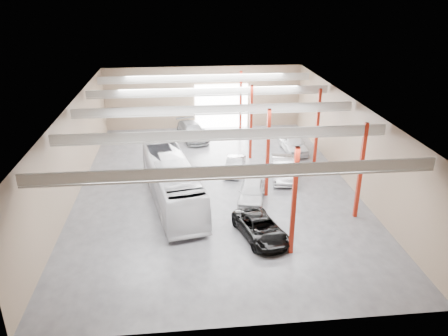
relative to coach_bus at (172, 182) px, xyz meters
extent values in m
cube|color=#444449|center=(3.50, 2.47, -1.70)|extent=(22.00, 32.00, 0.01)
cube|color=silver|center=(3.50, 2.47, 5.30)|extent=(22.00, 32.00, 0.12)
cube|color=brown|center=(3.50, 18.47, 1.80)|extent=(22.00, 0.12, 7.00)
cube|color=brown|center=(3.50, -13.53, 1.80)|extent=(22.00, 0.12, 7.00)
cube|color=brown|center=(-7.50, 2.47, 1.80)|extent=(0.12, 32.00, 7.00)
cube|color=brown|center=(14.50, 2.47, 1.80)|extent=(0.12, 32.00, 7.00)
cube|color=white|center=(5.50, 18.32, 0.80)|extent=(6.00, 0.20, 5.00)
cube|color=maroon|center=(7.30, -7.53, 1.80)|extent=(0.25, 0.25, 7.00)
cube|color=maroon|center=(7.30, 0.47, 1.80)|extent=(0.25, 0.25, 7.00)
cube|color=maroon|center=(7.30, 8.47, 1.80)|extent=(0.25, 0.25, 7.00)
cube|color=maroon|center=(7.30, 15.47, 1.80)|extent=(0.25, 0.25, 7.00)
cube|color=maroon|center=(13.00, -3.53, 1.80)|extent=(0.25, 0.25, 7.00)
cube|color=maroon|center=(13.00, 6.47, 1.80)|extent=(0.25, 0.25, 7.00)
cube|color=beige|center=(3.50, -9.53, 4.85)|extent=(21.60, 0.15, 0.60)
cube|color=beige|center=(3.50, -9.53, 4.45)|extent=(21.60, 0.10, 0.10)
cube|color=beige|center=(3.50, -3.53, 4.85)|extent=(21.60, 0.15, 0.60)
cube|color=beige|center=(3.50, -3.53, 4.45)|extent=(21.60, 0.10, 0.10)
cube|color=beige|center=(3.50, 2.47, 4.85)|extent=(21.60, 0.15, 0.60)
cube|color=beige|center=(3.50, 2.47, 4.45)|extent=(21.60, 0.10, 0.10)
cube|color=beige|center=(3.50, 8.47, 4.85)|extent=(21.60, 0.15, 0.60)
cube|color=beige|center=(3.50, 8.47, 4.45)|extent=(21.60, 0.10, 0.10)
cube|color=beige|center=(3.50, 14.47, 4.85)|extent=(21.60, 0.15, 0.60)
cube|color=beige|center=(3.50, 14.47, 4.45)|extent=(21.60, 0.10, 0.10)
imported|color=silver|center=(0.00, 0.00, 0.00)|extent=(5.12, 12.49, 3.39)
imported|color=black|center=(5.73, -5.64, -0.98)|extent=(3.58, 5.57, 1.43)
imported|color=silver|center=(6.00, -0.44, -0.88)|extent=(3.00, 5.11, 1.63)
imported|color=#A5A5A9|center=(5.38, 5.08, -1.03)|extent=(2.51, 4.26, 1.33)
imported|color=gray|center=(2.02, 14.47, -0.84)|extent=(3.77, 6.33, 1.72)
imported|color=#A7A7AB|center=(9.36, 3.62, -0.84)|extent=(2.57, 5.43, 1.72)
imported|color=silver|center=(11.80, 9.75, -0.84)|extent=(2.25, 5.13, 1.72)
camera|label=1|loc=(0.84, -29.92, 13.78)|focal=35.00mm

